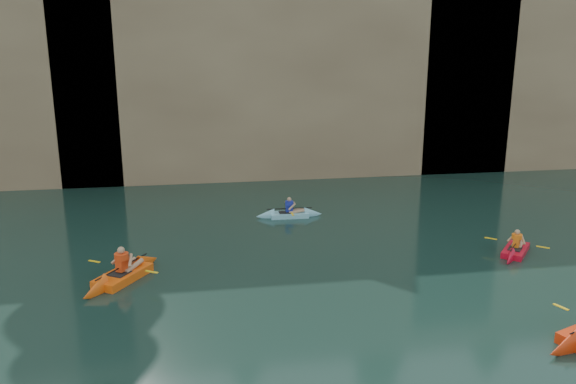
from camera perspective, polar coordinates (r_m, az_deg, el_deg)
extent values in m
cube|color=tan|center=(37.51, -4.54, 13.09)|extent=(70.00, 16.00, 12.00)
cube|color=#947B59|center=(30.45, 0.60, 12.27)|extent=(24.00, 2.40, 11.40)
cube|color=black|center=(29.77, -10.67, 4.03)|extent=(3.50, 1.00, 3.20)
cube|color=black|center=(32.53, 14.88, 5.82)|extent=(5.00, 1.00, 4.50)
cone|color=red|center=(14.80, 26.18, -14.01)|extent=(1.18, 1.10, 0.81)
cube|color=yellow|center=(16.13, 25.98, -10.46)|extent=(0.22, 0.42, 0.02)
cube|color=#FF5A10|center=(17.93, -16.42, -8.11)|extent=(2.12, 2.68, 0.29)
cone|color=#FF5A10|center=(18.83, -14.02, -6.85)|extent=(1.17, 1.22, 0.79)
cone|color=#FF5A10|center=(17.07, -19.08, -9.50)|extent=(1.17, 1.22, 0.79)
cube|color=black|center=(17.78, -16.75, -7.93)|extent=(0.71, 0.73, 0.04)
cube|color=red|center=(17.77, -16.52, -6.85)|extent=(0.39, 0.43, 0.53)
sphere|color=tan|center=(17.64, -16.60, -5.70)|extent=(0.22, 0.22, 0.22)
cylinder|color=black|center=(17.82, -16.48, -7.27)|extent=(1.29, 1.99, 0.04)
cube|color=yellow|center=(18.49, -19.08, -6.68)|extent=(0.40, 0.29, 0.02)
cube|color=yellow|center=(17.19, -13.69, -7.88)|extent=(0.40, 0.29, 0.02)
cube|color=red|center=(20.88, 22.11, -5.46)|extent=(1.97, 2.10, 0.23)
cone|color=red|center=(21.86, 22.60, -4.64)|extent=(1.00, 1.01, 0.64)
cone|color=red|center=(19.90, 21.57, -6.37)|extent=(1.00, 1.01, 0.64)
cube|color=black|center=(20.71, 22.06, -5.36)|extent=(0.66, 0.68, 0.04)
cube|color=orange|center=(20.77, 22.20, -4.60)|extent=(0.33, 0.34, 0.43)
sphere|color=tan|center=(20.68, 22.28, -3.79)|extent=(0.18, 0.18, 0.18)
cylinder|color=black|center=(20.80, 22.18, -4.79)|extent=(1.28, 1.44, 0.04)
cube|color=yellow|center=(20.93, 19.91, -4.46)|extent=(0.37, 0.34, 0.02)
cube|color=yellow|center=(20.69, 24.48, -5.13)|extent=(0.37, 0.34, 0.02)
cube|color=#86CAE0|center=(23.39, 0.13, -2.28)|extent=(2.16, 0.71, 0.23)
cone|color=#86CAE0|center=(23.56, 2.56, -2.17)|extent=(0.77, 0.65, 0.64)
cone|color=#86CAE0|center=(23.26, -2.34, -2.38)|extent=(0.77, 0.65, 0.64)
cube|color=black|center=(23.34, -0.24, -2.09)|extent=(0.56, 0.41, 0.04)
cube|color=#1C279C|center=(23.30, 0.13, -1.49)|extent=(0.29, 0.19, 0.43)
sphere|color=tan|center=(23.21, 0.13, -0.76)|extent=(0.18, 0.18, 0.18)
cylinder|color=black|center=(23.32, 0.13, -1.67)|extent=(1.90, 0.07, 0.04)
cube|color=yellow|center=(24.12, -0.18, -1.12)|extent=(0.09, 0.42, 0.02)
cube|color=yellow|center=(22.51, 0.45, -2.26)|extent=(0.09, 0.42, 0.02)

